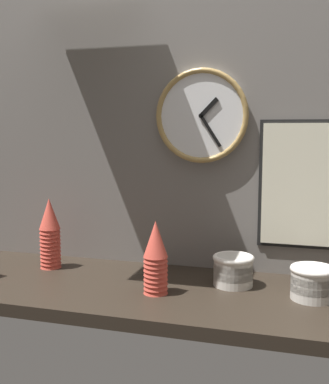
% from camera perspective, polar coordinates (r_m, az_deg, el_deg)
% --- Properties ---
extents(ground_plane, '(1.60, 0.56, 0.04)m').
position_cam_1_polar(ground_plane, '(1.60, -1.81, -11.66)').
color(ground_plane, black).
extents(wall_tiled_back, '(1.60, 0.03, 1.05)m').
position_cam_1_polar(wall_tiled_back, '(1.77, 0.85, 8.11)').
color(wall_tiled_back, slate).
rests_on(wall_tiled_back, ground_plane).
extents(cup_stack_left, '(0.08, 0.08, 0.26)m').
position_cam_1_polar(cup_stack_left, '(1.81, -13.42, -4.77)').
color(cup_stack_left, '#DB4C3D').
rests_on(cup_stack_left, ground_plane).
extents(cup_stack_center_right, '(0.08, 0.08, 0.23)m').
position_cam_1_polar(cup_stack_center_right, '(1.49, -1.06, -7.75)').
color(cup_stack_center_right, '#DB4C3D').
rests_on(cup_stack_center_right, ground_plane).
extents(bowl_stack_far_right, '(0.13, 0.13, 0.10)m').
position_cam_1_polar(bowl_stack_far_right, '(1.52, 17.14, -10.09)').
color(bowl_stack_far_right, beige).
rests_on(bowl_stack_far_right, ground_plane).
extents(bowl_stack_right, '(0.13, 0.13, 0.10)m').
position_cam_1_polar(bowl_stack_right, '(1.59, 8.15, -9.03)').
color(bowl_stack_right, beige).
rests_on(bowl_stack_right, ground_plane).
extents(wall_clock, '(0.33, 0.03, 0.33)m').
position_cam_1_polar(wall_clock, '(1.71, 4.41, 8.99)').
color(wall_clock, white).
extents(menu_board, '(0.41, 0.01, 0.44)m').
position_cam_1_polar(menu_board, '(1.69, 18.01, 0.75)').
color(menu_board, black).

